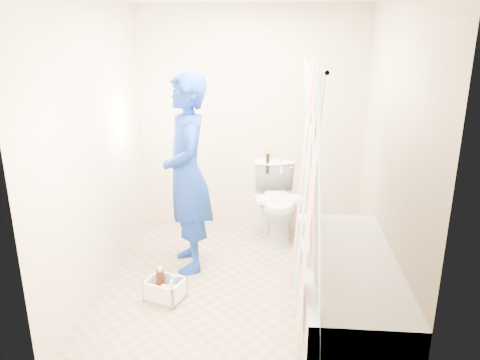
# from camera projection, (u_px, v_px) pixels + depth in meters

# --- Properties ---
(floor) EXTENTS (2.60, 2.60, 0.00)m
(floor) POSITION_uv_depth(u_px,v_px,m) (241.00, 283.00, 4.14)
(floor) COLOR gray
(floor) RESTS_ON ground
(wall_back) EXTENTS (2.40, 0.02, 2.40)m
(wall_back) POSITION_uv_depth(u_px,v_px,m) (251.00, 122.00, 5.00)
(wall_back) COLOR beige
(wall_back) RESTS_ON ground
(wall_front) EXTENTS (2.40, 0.02, 2.40)m
(wall_front) POSITION_uv_depth(u_px,v_px,m) (221.00, 212.00, 2.54)
(wall_front) COLOR beige
(wall_front) RESTS_ON ground
(wall_left) EXTENTS (0.02, 2.60, 2.40)m
(wall_left) POSITION_uv_depth(u_px,v_px,m) (97.00, 149.00, 3.87)
(wall_left) COLOR beige
(wall_left) RESTS_ON ground
(wall_right) EXTENTS (0.02, 2.60, 2.40)m
(wall_right) POSITION_uv_depth(u_px,v_px,m) (393.00, 155.00, 3.67)
(wall_right) COLOR beige
(wall_right) RESTS_ON ground
(bathtub) EXTENTS (0.70, 1.75, 0.50)m
(bathtub) POSITION_uv_depth(u_px,v_px,m) (347.00, 286.00, 3.58)
(bathtub) COLOR silver
(bathtub) RESTS_ON ground
(curtain_rod) EXTENTS (0.02, 1.90, 0.02)m
(curtain_rod) POSITION_uv_depth(u_px,v_px,m) (314.00, 60.00, 3.09)
(curtain_rod) COLOR silver
(curtain_rod) RESTS_ON wall_back
(shower_curtain) EXTENTS (0.06, 1.75, 1.80)m
(shower_curtain) POSITION_uv_depth(u_px,v_px,m) (308.00, 192.00, 3.38)
(shower_curtain) COLOR silver
(shower_curtain) RESTS_ON curtain_rod
(toilet) EXTENTS (0.55, 0.83, 0.79)m
(toilet) POSITION_uv_depth(u_px,v_px,m) (277.00, 201.00, 4.98)
(toilet) COLOR white
(toilet) RESTS_ON ground
(tank_lid) EXTENTS (0.51, 0.28, 0.04)m
(tank_lid) POSITION_uv_depth(u_px,v_px,m) (279.00, 199.00, 4.84)
(tank_lid) COLOR white
(tank_lid) RESTS_ON toilet
(tank_internals) EXTENTS (0.19, 0.07, 0.26)m
(tank_internals) POSITION_uv_depth(u_px,v_px,m) (271.00, 161.00, 5.06)
(tank_internals) COLOR black
(tank_internals) RESTS_ON toilet
(plumber) EXTENTS (0.62, 0.76, 1.80)m
(plumber) POSITION_uv_depth(u_px,v_px,m) (187.00, 175.00, 4.19)
(plumber) COLOR #0F359A
(plumber) RESTS_ON ground
(cleaning_caddy) EXTENTS (0.36, 0.32, 0.23)m
(cleaning_caddy) POSITION_uv_depth(u_px,v_px,m) (166.00, 290.00, 3.87)
(cleaning_caddy) COLOR white
(cleaning_caddy) RESTS_ON ground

